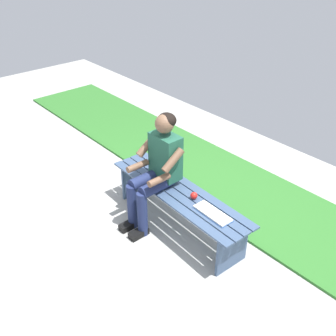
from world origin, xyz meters
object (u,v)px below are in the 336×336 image
at_px(apple, 194,196).
at_px(book_open, 213,213).
at_px(bench_near, 179,199).
at_px(person_seated, 157,167).

relative_size(apple, book_open, 0.18).
bearing_deg(bench_near, book_open, 178.45).
height_order(bench_near, book_open, book_open).
xyz_separation_m(person_seated, book_open, (-0.75, -0.09, -0.23)).
height_order(person_seated, apple, person_seated).
relative_size(person_seated, apple, 16.96).
relative_size(bench_near, book_open, 4.45).
height_order(apple, book_open, apple).
bearing_deg(book_open, apple, -5.71).
bearing_deg(person_seated, book_open, -173.27).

